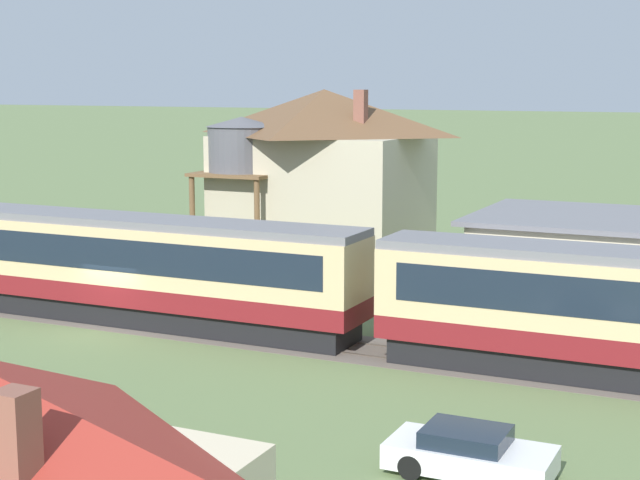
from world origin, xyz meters
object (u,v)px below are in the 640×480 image
at_px(parked_car_white, 469,453).
at_px(water_tower, 242,149).
at_px(passenger_train, 135,264).
at_px(station_building, 624,265).
at_px(station_house_brown_roof, 324,175).

bearing_deg(parked_car_white, water_tower, 130.77).
height_order(passenger_train, station_building, passenger_train).
height_order(station_house_brown_roof, parked_car_white, station_house_brown_roof).
bearing_deg(water_tower, station_house_brown_roof, 40.79).
height_order(water_tower, parked_car_white, water_tower).
bearing_deg(station_house_brown_roof, parked_car_white, -57.88).
relative_size(passenger_train, parked_car_white, 15.50).
distance_m(station_house_brown_roof, water_tower, 4.58).
bearing_deg(station_building, parked_car_white, -92.49).
distance_m(water_tower, parked_car_white, 28.59).
bearing_deg(parked_car_white, station_house_brown_roof, 121.96).
height_order(station_building, water_tower, water_tower).
height_order(station_house_brown_roof, water_tower, station_house_brown_roof).
bearing_deg(station_building, station_house_brown_roof, 163.23).
relative_size(station_house_brown_roof, water_tower, 1.34).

